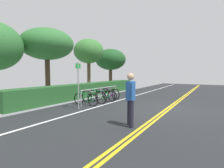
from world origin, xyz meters
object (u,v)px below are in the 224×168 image
sign_post_near (78,81)px  pedestrian (131,96)px  bike_rack (101,91)px  bicycle_0 (86,99)px  bicycle_3 (105,95)px  bicycle_2 (101,96)px  tree_far_right (89,52)px  bicycle_1 (94,97)px  bicycle_4 (110,93)px  tree_mid (47,45)px  tree_extra (111,60)px

sign_post_near → pedestrian: bearing=-111.2°
bike_rack → bicycle_0: bearing=178.7°
bicycle_3 → bicycle_2: bearing=-173.1°
tree_far_right → bicycle_1: bearing=-138.9°
bicycle_2 → pedestrian: 5.12m
bicycle_0 → bicycle_2: size_ratio=0.93×
bicycle_1 → bicycle_3: size_ratio=1.03×
bicycle_3 → bicycle_4: bearing=5.9°
bicycle_1 → pedestrian: bearing=-129.4°
bicycle_3 → bicycle_4: size_ratio=1.05×
bicycle_3 → tree_mid: tree_mid is taller
bicycle_3 → bicycle_4: (0.77, 0.08, 0.01)m
bicycle_0 → bicycle_1: 0.79m
bicycle_1 → sign_post_near: size_ratio=0.79×
pedestrian → tree_far_right: 9.52m
tree_extra → bike_rack: bearing=-154.0°
tree_extra → bicycle_3: bearing=-152.2°
sign_post_near → tree_far_right: size_ratio=0.50×
bicycle_2 → pedestrian: (-3.60, -3.58, 0.66)m
bike_rack → tree_far_right: size_ratio=0.84×
tree_far_right → tree_mid: bearing=177.8°
bicycle_0 → tree_mid: size_ratio=0.36×
bicycle_2 → bicycle_4: (1.39, 0.16, -0.01)m
bicycle_4 → tree_extra: size_ratio=0.41×
bicycle_1 → bicycle_3: bicycle_1 is taller
bike_rack → tree_extra: 7.41m
bicycle_1 → tree_mid: tree_mid is taller
bicycle_4 → bike_rack: bearing=-174.2°
tree_extra → tree_far_right: bearing=-179.2°
bicycle_4 → tree_extra: tree_extra is taller
tree_far_right → bike_rack: bearing=-132.4°
bicycle_3 → tree_far_right: (2.17, 2.97, 3.10)m
tree_mid → tree_extra: 7.58m
tree_extra → bicycle_0: bearing=-158.5°
bicycle_2 → bicycle_3: bicycle_2 is taller
bicycle_0 → tree_extra: (7.73, 3.04, 2.67)m
bicycle_1 → tree_extra: tree_extra is taller
bicycle_4 → sign_post_near: bearing=-173.7°
bicycle_4 → sign_post_near: sign_post_near is taller
bicycle_4 → tree_far_right: (1.40, 2.89, 3.09)m
bicycle_0 → tree_extra: 8.73m
bicycle_2 → tree_far_right: tree_far_right is taller
bicycle_0 → pedestrian: pedestrian is taller
bicycle_4 → pedestrian: bearing=-143.2°
bicycle_1 → bicycle_4: size_ratio=1.08×
tree_mid → bicycle_3: bearing=-59.5°
tree_far_right → tree_extra: (3.55, 0.05, -0.45)m
bicycle_0 → bicycle_4: 2.78m
bicycle_4 → tree_extra: 6.34m
pedestrian → sign_post_near: size_ratio=0.78×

